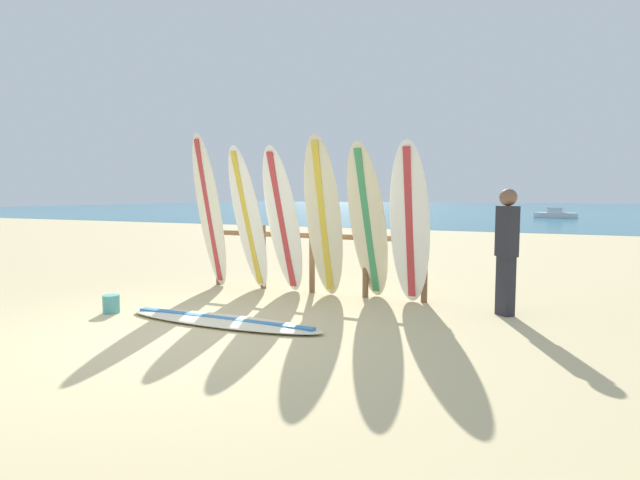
{
  "coord_description": "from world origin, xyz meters",
  "views": [
    {
      "loc": [
        3.76,
        -4.31,
        1.54
      ],
      "look_at": [
        0.28,
        3.26,
        0.81
      ],
      "focal_mm": 29.02,
      "sensor_mm": 36.0,
      "label": 1
    }
  ],
  "objects_px": {
    "surfboard_leaning_right": "(410,224)",
    "surfboard_leaning_center_left": "(283,221)",
    "surfboard_leaning_left": "(248,219)",
    "surfboard_lying_on_sand": "(221,321)",
    "sand_bucket": "(111,304)",
    "surfboard_leaning_far_left": "(210,212)",
    "beachgoer_standing": "(507,246)",
    "surfboard_leaning_center_right": "(368,223)",
    "surfboard_leaning_center": "(323,218)",
    "small_boat_offshore": "(555,214)",
    "surfboard_rack": "(312,251)"
  },
  "relations": [
    {
      "from": "surfboard_rack",
      "to": "surfboard_leaning_right",
      "type": "bearing_deg",
      "value": -9.45
    },
    {
      "from": "beachgoer_standing",
      "to": "sand_bucket",
      "type": "bearing_deg",
      "value": -156.77
    },
    {
      "from": "small_boat_offshore",
      "to": "sand_bucket",
      "type": "relative_size",
      "value": 11.43
    },
    {
      "from": "surfboard_leaning_far_left",
      "to": "beachgoer_standing",
      "type": "relative_size",
      "value": 1.56
    },
    {
      "from": "surfboard_rack",
      "to": "surfboard_leaning_center",
      "type": "height_order",
      "value": "surfboard_leaning_center"
    },
    {
      "from": "sand_bucket",
      "to": "surfboard_leaning_right",
      "type": "bearing_deg",
      "value": 31.67
    },
    {
      "from": "surfboard_rack",
      "to": "surfboard_leaning_center_right",
      "type": "relative_size",
      "value": 1.61
    },
    {
      "from": "surfboard_leaning_far_left",
      "to": "surfboard_leaning_center",
      "type": "relative_size",
      "value": 1.05
    },
    {
      "from": "surfboard_leaning_center",
      "to": "surfboard_leaning_right",
      "type": "xyz_separation_m",
      "value": [
        1.29,
        0.05,
        -0.06
      ]
    },
    {
      "from": "surfboard_leaning_center_right",
      "to": "beachgoer_standing",
      "type": "xyz_separation_m",
      "value": [
        1.89,
        -0.07,
        -0.25
      ]
    },
    {
      "from": "sand_bucket",
      "to": "surfboard_lying_on_sand",
      "type": "bearing_deg",
      "value": 4.99
    },
    {
      "from": "surfboard_leaning_center_left",
      "to": "surfboard_leaning_right",
      "type": "relative_size",
      "value": 1.0
    },
    {
      "from": "surfboard_leaning_center",
      "to": "surfboard_leaning_right",
      "type": "distance_m",
      "value": 1.29
    },
    {
      "from": "surfboard_rack",
      "to": "surfboard_leaning_center_left",
      "type": "height_order",
      "value": "surfboard_leaning_center_left"
    },
    {
      "from": "surfboard_leaning_left",
      "to": "surfboard_lying_on_sand",
      "type": "relative_size",
      "value": 0.86
    },
    {
      "from": "beachgoer_standing",
      "to": "small_boat_offshore",
      "type": "xyz_separation_m",
      "value": [
        0.46,
        30.62,
        -0.64
      ]
    },
    {
      "from": "surfboard_leaning_center",
      "to": "surfboard_lying_on_sand",
      "type": "relative_size",
      "value": 0.9
    },
    {
      "from": "surfboard_leaning_center_left",
      "to": "surfboard_leaning_right",
      "type": "distance_m",
      "value": 1.97
    },
    {
      "from": "surfboard_leaning_center_right",
      "to": "surfboard_lying_on_sand",
      "type": "relative_size",
      "value": 0.85
    },
    {
      "from": "surfboard_leaning_far_left",
      "to": "sand_bucket",
      "type": "height_order",
      "value": "surfboard_leaning_far_left"
    },
    {
      "from": "surfboard_leaning_center",
      "to": "beachgoer_standing",
      "type": "distance_m",
      "value": 2.59
    },
    {
      "from": "surfboard_leaning_right",
      "to": "surfboard_leaning_center_left",
      "type": "bearing_deg",
      "value": -178.6
    },
    {
      "from": "surfboard_leaning_center",
      "to": "sand_bucket",
      "type": "xyz_separation_m",
      "value": [
        -2.12,
        -2.05,
        -1.09
      ]
    },
    {
      "from": "surfboard_leaning_far_left",
      "to": "small_boat_offshore",
      "type": "relative_size",
      "value": 0.94
    },
    {
      "from": "sand_bucket",
      "to": "small_boat_offshore",
      "type": "bearing_deg",
      "value": 81.04
    },
    {
      "from": "surfboard_leaning_far_left",
      "to": "surfboard_leaning_center_right",
      "type": "relative_size",
      "value": 1.11
    },
    {
      "from": "surfboard_leaning_far_left",
      "to": "surfboard_lying_on_sand",
      "type": "distance_m",
      "value": 2.71
    },
    {
      "from": "surfboard_leaning_left",
      "to": "surfboard_leaning_right",
      "type": "relative_size",
      "value": 1.01
    },
    {
      "from": "surfboard_leaning_center_left",
      "to": "sand_bucket",
      "type": "height_order",
      "value": "surfboard_leaning_center_left"
    },
    {
      "from": "small_boat_offshore",
      "to": "surfboard_leaning_center",
      "type": "bearing_deg",
      "value": -95.65
    },
    {
      "from": "surfboard_leaning_far_left",
      "to": "surfboard_leaning_center",
      "type": "xyz_separation_m",
      "value": [
        2.02,
        0.04,
        -0.06
      ]
    },
    {
      "from": "surfboard_rack",
      "to": "surfboard_leaning_far_left",
      "type": "relative_size",
      "value": 1.45
    },
    {
      "from": "surfboard_leaning_center",
      "to": "surfboard_lying_on_sand",
      "type": "xyz_separation_m",
      "value": [
        -0.49,
        -1.91,
        -1.17
      ]
    },
    {
      "from": "sand_bucket",
      "to": "surfboard_leaning_left",
      "type": "bearing_deg",
      "value": 68.32
    },
    {
      "from": "surfboard_leaning_center_left",
      "to": "surfboard_leaning_center",
      "type": "xyz_separation_m",
      "value": [
        0.69,
        -0.01,
        0.07
      ]
    },
    {
      "from": "surfboard_leaning_center_left",
      "to": "surfboard_leaning_right",
      "type": "bearing_deg",
      "value": 1.4
    },
    {
      "from": "sand_bucket",
      "to": "surfboard_rack",
      "type": "bearing_deg",
      "value": 53.17
    },
    {
      "from": "surfboard_leaning_center_right",
      "to": "surfboard_leaning_right",
      "type": "height_order",
      "value": "surfboard_leaning_right"
    },
    {
      "from": "surfboard_leaning_left",
      "to": "surfboard_leaning_center_right",
      "type": "height_order",
      "value": "surfboard_leaning_left"
    },
    {
      "from": "surfboard_leaning_far_left",
      "to": "surfboard_leaning_right",
      "type": "bearing_deg",
      "value": 1.57
    },
    {
      "from": "surfboard_leaning_center_right",
      "to": "small_boat_offshore",
      "type": "bearing_deg",
      "value": 85.62
    },
    {
      "from": "surfboard_rack",
      "to": "surfboard_leaning_center_left",
      "type": "distance_m",
      "value": 0.67
    },
    {
      "from": "surfboard_leaning_center_left",
      "to": "small_boat_offshore",
      "type": "xyz_separation_m",
      "value": [
        3.71,
        30.58,
        -0.88
      ]
    },
    {
      "from": "surfboard_leaning_center_left",
      "to": "beachgoer_standing",
      "type": "height_order",
      "value": "surfboard_leaning_center_left"
    },
    {
      "from": "surfboard_leaning_center_right",
      "to": "surfboard_leaning_right",
      "type": "distance_m",
      "value": 0.6
    },
    {
      "from": "surfboard_leaning_center",
      "to": "small_boat_offshore",
      "type": "bearing_deg",
      "value": 84.35
    },
    {
      "from": "surfboard_leaning_left",
      "to": "beachgoer_standing",
      "type": "distance_m",
      "value": 3.89
    },
    {
      "from": "surfboard_rack",
      "to": "surfboard_leaning_center_right",
      "type": "distance_m",
      "value": 1.17
    },
    {
      "from": "surfboard_leaning_left",
      "to": "small_boat_offshore",
      "type": "bearing_deg",
      "value": 81.94
    },
    {
      "from": "surfboard_lying_on_sand",
      "to": "small_boat_offshore",
      "type": "bearing_deg",
      "value": 83.83
    }
  ]
}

